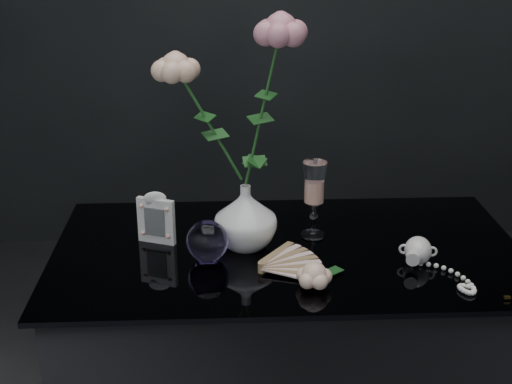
{
  "coord_description": "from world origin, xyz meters",
  "views": [
    {
      "loc": [
        -0.14,
        -1.39,
        1.47
      ],
      "look_at": [
        -0.07,
        -0.01,
        0.92
      ],
      "focal_mm": 50.0,
      "sensor_mm": 36.0,
      "label": 1
    }
  ],
  "objects_px": {
    "loose_rose": "(314,275)",
    "pearl_jar": "(418,249)",
    "picture_frame": "(156,217)",
    "vase": "(246,217)",
    "paperweight": "(207,241)",
    "wine_glass": "(314,200)"
  },
  "relations": [
    {
      "from": "loose_rose",
      "to": "paperweight",
      "type": "bearing_deg",
      "value": 141.3
    },
    {
      "from": "paperweight",
      "to": "pearl_jar",
      "type": "distance_m",
      "value": 0.45
    },
    {
      "from": "picture_frame",
      "to": "pearl_jar",
      "type": "bearing_deg",
      "value": 9.29
    },
    {
      "from": "picture_frame",
      "to": "paperweight",
      "type": "relative_size",
      "value": 1.36
    },
    {
      "from": "picture_frame",
      "to": "wine_glass",
      "type": "bearing_deg",
      "value": 24.54
    },
    {
      "from": "picture_frame",
      "to": "paperweight",
      "type": "height_order",
      "value": "picture_frame"
    },
    {
      "from": "pearl_jar",
      "to": "picture_frame",
      "type": "bearing_deg",
      "value": -178.23
    },
    {
      "from": "vase",
      "to": "loose_rose",
      "type": "distance_m",
      "value": 0.24
    },
    {
      "from": "vase",
      "to": "pearl_jar",
      "type": "xyz_separation_m",
      "value": [
        0.37,
        -0.09,
        -0.04
      ]
    },
    {
      "from": "wine_glass",
      "to": "paperweight",
      "type": "bearing_deg",
      "value": -155.05
    },
    {
      "from": "vase",
      "to": "loose_rose",
      "type": "bearing_deg",
      "value": -55.97
    },
    {
      "from": "paperweight",
      "to": "loose_rose",
      "type": "relative_size",
      "value": 0.57
    },
    {
      "from": "vase",
      "to": "paperweight",
      "type": "height_order",
      "value": "vase"
    },
    {
      "from": "paperweight",
      "to": "pearl_jar",
      "type": "height_order",
      "value": "paperweight"
    },
    {
      "from": "paperweight",
      "to": "picture_frame",
      "type": "bearing_deg",
      "value": 140.87
    },
    {
      "from": "pearl_jar",
      "to": "wine_glass",
      "type": "bearing_deg",
      "value": 159.81
    },
    {
      "from": "loose_rose",
      "to": "pearl_jar",
      "type": "height_order",
      "value": "pearl_jar"
    },
    {
      "from": "wine_glass",
      "to": "pearl_jar",
      "type": "xyz_separation_m",
      "value": [
        0.21,
        -0.14,
        -0.06
      ]
    },
    {
      "from": "vase",
      "to": "wine_glass",
      "type": "height_order",
      "value": "wine_glass"
    },
    {
      "from": "vase",
      "to": "paperweight",
      "type": "bearing_deg",
      "value": -143.51
    },
    {
      "from": "vase",
      "to": "paperweight",
      "type": "xyz_separation_m",
      "value": [
        -0.08,
        -0.06,
        -0.03
      ]
    },
    {
      "from": "paperweight",
      "to": "pearl_jar",
      "type": "relative_size",
      "value": 0.43
    }
  ]
}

